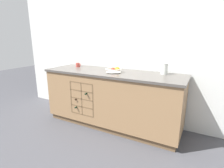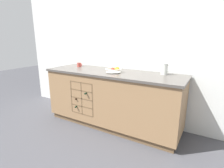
# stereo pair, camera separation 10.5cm
# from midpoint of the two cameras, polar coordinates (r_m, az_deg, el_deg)

# --- Properties ---
(ground_plane) EXTENTS (14.00, 14.00, 0.00)m
(ground_plane) POSITION_cam_midpoint_polar(r_m,az_deg,el_deg) (3.11, -0.99, -12.91)
(ground_plane) COLOR #424247
(back_wall) EXTENTS (4.65, 0.06, 2.55)m
(back_wall) POSITION_cam_midpoint_polar(r_m,az_deg,el_deg) (3.11, 2.58, 11.64)
(back_wall) COLOR silver
(back_wall) RESTS_ON ground_plane
(kitchen_island) EXTENTS (2.29, 0.72, 0.92)m
(kitchen_island) POSITION_cam_midpoint_polar(r_m,az_deg,el_deg) (2.92, -1.11, -4.78)
(kitchen_island) COLOR brown
(kitchen_island) RESTS_ON ground_plane
(fruit_bowl) EXTENTS (0.25, 0.25, 0.09)m
(fruit_bowl) POSITION_cam_midpoint_polar(r_m,az_deg,el_deg) (2.73, -0.45, 4.63)
(fruit_bowl) COLOR silver
(fruit_bowl) RESTS_ON kitchen_island
(white_pitcher) EXTENTS (0.15, 0.10, 0.17)m
(white_pitcher) POSITION_cam_midpoint_polar(r_m,az_deg,el_deg) (2.69, 15.73, 4.94)
(white_pitcher) COLOR silver
(white_pitcher) RESTS_ON kitchen_island
(ceramic_mug) EXTENTS (0.11, 0.07, 0.08)m
(ceramic_mug) POSITION_cam_midpoint_polar(r_m,az_deg,el_deg) (3.35, -11.94, 6.12)
(ceramic_mug) COLOR #B7473D
(ceramic_mug) RESTS_ON kitchen_island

